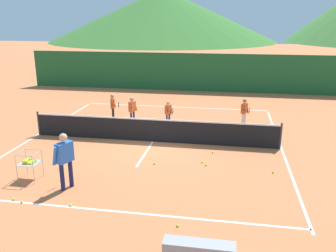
% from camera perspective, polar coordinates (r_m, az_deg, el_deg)
% --- Properties ---
extents(ground_plane, '(120.00, 120.00, 0.00)m').
position_cam_1_polar(ground_plane, '(14.64, -2.45, -2.51)').
color(ground_plane, '#C67042').
extents(line_baseline_near, '(10.23, 0.08, 0.01)m').
position_cam_1_polar(line_baseline_near, '(9.76, -9.60, -13.25)').
color(line_baseline_near, white).
rests_on(line_baseline_near, ground).
extents(line_baseline_far, '(10.23, 0.08, 0.01)m').
position_cam_1_polar(line_baseline_far, '(20.32, 1.17, 3.09)').
color(line_baseline_far, white).
rests_on(line_baseline_far, ground).
extents(line_sideline_west, '(0.08, 11.58, 0.01)m').
position_cam_1_polar(line_sideline_west, '(16.46, -20.13, -1.32)').
color(line_sideline_west, white).
rests_on(line_sideline_west, ground).
extents(line_sideline_east, '(0.08, 11.58, 0.01)m').
position_cam_1_polar(line_sideline_east, '(14.48, 17.79, -3.55)').
color(line_sideline_east, white).
rests_on(line_sideline_east, ground).
extents(line_service_center, '(0.08, 5.34, 0.01)m').
position_cam_1_polar(line_service_center, '(14.63, -2.45, -2.50)').
color(line_service_center, white).
rests_on(line_service_center, ground).
extents(tennis_net, '(10.15, 0.08, 1.05)m').
position_cam_1_polar(tennis_net, '(14.48, -2.47, -0.65)').
color(tennis_net, '#333338').
rests_on(tennis_net, ground).
extents(instructor, '(0.52, 0.85, 1.72)m').
position_cam_1_polar(instructor, '(10.78, -16.25, -4.63)').
color(instructor, '#191E4C').
rests_on(instructor, ground).
extents(student_0, '(0.54, 0.58, 1.34)m').
position_cam_1_polar(student_0, '(17.54, -8.83, 3.35)').
color(student_0, black).
rests_on(student_0, ground).
extents(student_1, '(0.34, 0.54, 1.32)m').
position_cam_1_polar(student_1, '(16.83, -5.76, 2.85)').
color(student_1, navy).
rests_on(student_1, ground).
extents(student_2, '(0.41, 0.67, 1.22)m').
position_cam_1_polar(student_2, '(16.49, 0.05, 2.41)').
color(student_2, navy).
rests_on(student_2, ground).
extents(student_3, '(0.41, 0.71, 1.31)m').
position_cam_1_polar(student_3, '(16.83, 12.18, 2.53)').
color(student_3, silver).
rests_on(student_3, ground).
extents(ball_cart, '(0.58, 0.58, 0.90)m').
position_cam_1_polar(ball_cart, '(11.92, -21.46, -5.35)').
color(ball_cart, '#B7B7BC').
rests_on(ball_cart, ground).
extents(tennis_ball_0, '(0.07, 0.07, 0.07)m').
position_cam_1_polar(tennis_ball_0, '(12.58, 5.55, -5.77)').
color(tennis_ball_0, yellow).
rests_on(tennis_ball_0, ground).
extents(tennis_ball_1, '(0.07, 0.07, 0.07)m').
position_cam_1_polar(tennis_ball_1, '(8.98, 1.55, -15.66)').
color(tennis_ball_1, yellow).
rests_on(tennis_ball_1, ground).
extents(tennis_ball_2, '(0.07, 0.07, 0.07)m').
position_cam_1_polar(tennis_ball_2, '(12.34, 6.12, -6.24)').
color(tennis_ball_2, yellow).
rests_on(tennis_ball_2, ground).
extents(tennis_ball_3, '(0.07, 0.07, 0.07)m').
position_cam_1_polar(tennis_ball_3, '(12.24, 16.52, -7.09)').
color(tennis_ball_3, yellow).
rests_on(tennis_ball_3, ground).
extents(tennis_ball_4, '(0.07, 0.07, 0.07)m').
position_cam_1_polar(tennis_ball_4, '(13.49, 7.18, -4.20)').
color(tennis_ball_4, yellow).
rests_on(tennis_ball_4, ground).
extents(tennis_ball_5, '(0.07, 0.07, 0.07)m').
position_cam_1_polar(tennis_ball_5, '(10.76, -22.43, -11.17)').
color(tennis_ball_5, yellow).
rests_on(tennis_ball_5, ground).
extents(tennis_ball_6, '(0.07, 0.07, 0.07)m').
position_cam_1_polar(tennis_ball_6, '(10.99, -23.52, -10.71)').
color(tennis_ball_6, yellow).
rests_on(tennis_ball_6, ground).
extents(tennis_ball_7, '(0.07, 0.07, 0.07)m').
position_cam_1_polar(tennis_ball_7, '(10.16, -15.36, -12.17)').
color(tennis_ball_7, yellow).
rests_on(tennis_ball_7, ground).
extents(tennis_ball_9, '(0.07, 0.07, 0.07)m').
position_cam_1_polar(tennis_ball_9, '(12.41, -2.22, -6.01)').
color(tennis_ball_9, yellow).
rests_on(tennis_ball_9, ground).
extents(windscreen_fence, '(22.51, 0.08, 2.59)m').
position_cam_1_polar(windscreen_fence, '(24.80, 2.93, 8.64)').
color(windscreen_fence, '#1E5B2D').
rests_on(windscreen_fence, ground).
extents(courtside_bench, '(1.50, 0.36, 0.46)m').
position_cam_1_polar(courtside_bench, '(7.83, 4.99, -19.54)').
color(courtside_bench, '#99999E').
rests_on(courtside_bench, ground).
extents(hill_1, '(48.77, 48.77, 10.92)m').
position_cam_1_polar(hill_1, '(80.56, -0.83, 17.39)').
color(hill_1, '#38702D').
rests_on(hill_1, ground).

